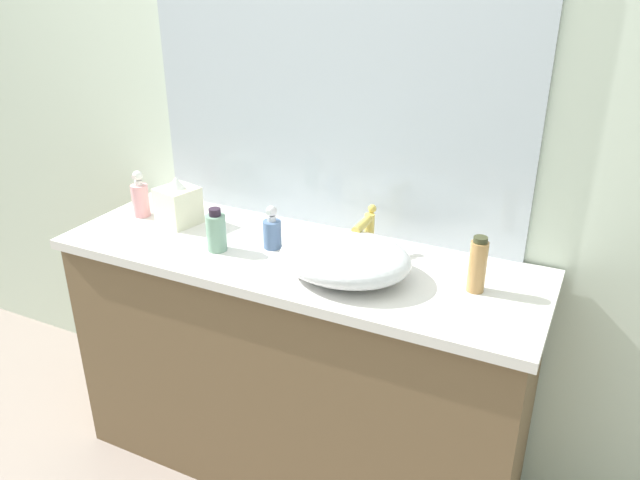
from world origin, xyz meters
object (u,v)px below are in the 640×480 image
Objects in this scene: perfume_bottle at (478,265)px; spray_can at (140,197)px; lotion_bottle at (216,231)px; tissue_box at (178,204)px; soap_dispenser at (272,231)px; sink_basin at (345,258)px.

spray_can is (-1.24, 0.02, -0.01)m from perfume_bottle.
lotion_bottle is 0.28m from tissue_box.
tissue_box reaches higher than lotion_bottle.
soap_dispenser is at bearing -2.80° from spray_can.
spray_can is (-0.57, 0.03, 0.01)m from soap_dispenser.
tissue_box reaches higher than perfume_bottle.
sink_basin is at bearing -6.94° from spray_can.
sink_basin is at bearing -8.82° from tissue_box.
lotion_bottle is (-0.15, -0.10, 0.01)m from soap_dispenser.
tissue_box is at bearing 178.63° from perfume_bottle.
lotion_bottle is 0.44m from spray_can.
spray_can is 1.00× the size of tissue_box.
soap_dispenser is 0.18m from lotion_bottle.
perfume_bottle is (0.67, 0.00, 0.02)m from soap_dispenser.
spray_can and tissue_box have the same top height.
spray_can is (-0.87, 0.11, 0.01)m from sink_basin.
spray_can reaches higher than soap_dispenser.
lotion_bottle is at bearing -173.00° from perfume_bottle.
perfume_bottle is at bearing 7.00° from lotion_bottle.
tissue_box is (0.17, 0.00, 0.00)m from spray_can.
spray_can reaches higher than perfume_bottle.
lotion_bottle is at bearing -26.85° from tissue_box.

